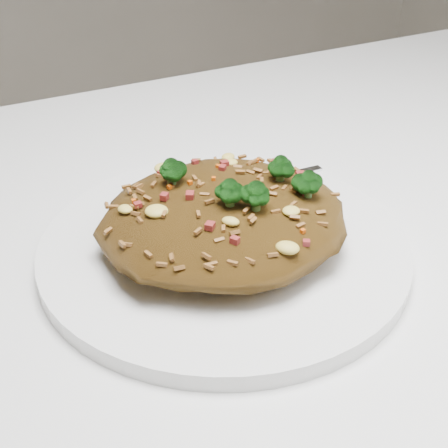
{
  "coord_description": "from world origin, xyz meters",
  "views": [
    {
      "loc": [
        -0.23,
        -0.37,
        1.05
      ],
      "look_at": [
        -0.04,
        -0.01,
        0.78
      ],
      "focal_mm": 50.0,
      "sensor_mm": 36.0,
      "label": 1
    }
  ],
  "objects_px": {
    "plate": "(224,247)",
    "fork": "(253,183)",
    "fried_rice": "(225,209)",
    "dining_table": "(260,318)"
  },
  "relations": [
    {
      "from": "dining_table",
      "to": "fork",
      "type": "bearing_deg",
      "value": 68.77
    },
    {
      "from": "dining_table",
      "to": "fork",
      "type": "relative_size",
      "value": 7.38
    },
    {
      "from": "plate",
      "to": "fork",
      "type": "relative_size",
      "value": 1.82
    },
    {
      "from": "plate",
      "to": "fork",
      "type": "xyz_separation_m",
      "value": [
        0.07,
        0.07,
        0.01
      ]
    },
    {
      "from": "fried_rice",
      "to": "dining_table",
      "type": "bearing_deg",
      "value": 8.06
    },
    {
      "from": "fork",
      "to": "fried_rice",
      "type": "bearing_deg",
      "value": -130.56
    },
    {
      "from": "plate",
      "to": "fork",
      "type": "distance_m",
      "value": 0.09
    },
    {
      "from": "plate",
      "to": "dining_table",
      "type": "bearing_deg",
      "value": 7.78
    },
    {
      "from": "fried_rice",
      "to": "fork",
      "type": "height_order",
      "value": "fried_rice"
    },
    {
      "from": "fried_rice",
      "to": "plate",
      "type": "bearing_deg",
      "value": 165.56
    }
  ]
}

